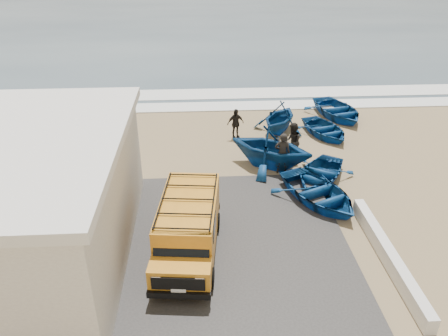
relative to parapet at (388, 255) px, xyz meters
name	(u,v)px	position (x,y,z in m)	size (l,w,h in m)	color
ground	(229,216)	(-5.00, 3.00, -0.28)	(160.00, 160.00, 0.00)	#927A55
slab	(174,250)	(-7.00, 1.00, -0.25)	(12.00, 10.00, 0.05)	#393634
ocean	(203,6)	(-5.00, 59.00, -0.27)	(180.00, 88.00, 0.01)	#385166
surf_line	(215,107)	(-5.00, 15.00, -0.25)	(180.00, 1.60, 0.06)	white
surf_wash	(214,94)	(-5.00, 17.50, -0.26)	(180.00, 2.20, 0.04)	white
parapet	(388,255)	(0.00, 0.00, 0.00)	(0.35, 6.00, 0.55)	silver
van	(188,226)	(-6.49, 0.92, 0.80)	(2.31, 4.84, 2.00)	orange
boat_near_left	(319,193)	(-1.35, 3.77, 0.14)	(2.85, 3.98, 0.83)	navy
boat_near_right	(320,173)	(-0.86, 5.49, 0.08)	(2.44, 3.42, 0.71)	navy
boat_mid_left	(271,146)	(-2.80, 6.91, 0.75)	(3.34, 3.87, 2.04)	navy
boat_mid_right	(325,129)	(0.65, 10.24, 0.08)	(2.45, 3.43, 0.71)	navy
boat_far_left	(279,117)	(-1.70, 10.98, 0.56)	(2.74, 3.17, 1.67)	navy
boat_far_right	(337,110)	(2.09, 12.87, 0.16)	(2.99, 4.18, 0.87)	navy
fisherman_front	(282,153)	(-2.39, 6.31, 0.69)	(0.70, 0.46, 1.92)	black
fisherman_middle	(292,142)	(-1.70, 7.50, 0.66)	(0.91, 0.71, 1.87)	black
fisherman_back	(235,123)	(-4.13, 10.30, 0.52)	(0.93, 0.39, 1.59)	black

